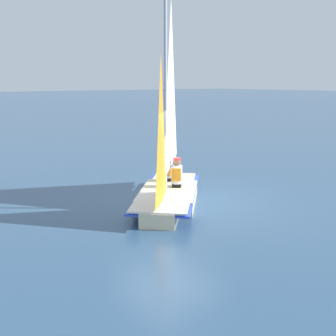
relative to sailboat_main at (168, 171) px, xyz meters
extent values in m
plane|color=#2D4C6B|center=(0.04, 0.04, -0.87)|extent=(260.00, 260.00, 0.00)
cube|color=beige|center=(0.04, 0.04, -0.69)|extent=(2.69, 2.70, 0.36)
cube|color=beige|center=(1.21, 1.23, -0.69)|extent=(1.26, 1.26, 0.36)
cube|color=beige|center=(-1.14, -1.15, -0.69)|extent=(1.57, 1.57, 0.36)
cube|color=blue|center=(0.04, 0.04, -0.58)|extent=(4.00, 4.02, 0.05)
cube|color=silver|center=(0.87, 0.88, -0.49)|extent=(2.31, 2.31, 0.04)
cylinder|color=#B7B7BC|center=(0.41, 0.42, 2.06)|extent=(0.08, 0.08, 5.14)
cylinder|color=#B7B7BC|center=(-0.46, -0.46, 0.05)|extent=(1.79, 1.81, 0.07)
pyramid|color=white|center=(-0.46, -0.46, 2.29)|extent=(1.69, 1.71, 4.43)
pyramid|color=orange|center=(0.98, 0.99, 1.26)|extent=(1.05, 1.06, 3.35)
cube|color=black|center=(-1.53, -1.54, -0.74)|extent=(0.08, 0.08, 0.25)
cube|color=black|center=(-0.36, -0.09, -0.64)|extent=(0.37, 0.37, 0.45)
cylinder|color=white|center=(-0.36, -0.09, -0.16)|extent=(0.42, 0.42, 0.50)
cube|color=orange|center=(-0.36, -0.09, -0.14)|extent=(0.42, 0.42, 0.35)
sphere|color=brown|center=(-0.36, -0.09, 0.18)|extent=(0.22, 0.22, 0.22)
cylinder|color=red|center=(-0.36, -0.09, 0.27)|extent=(0.30, 0.30, 0.06)
cube|color=black|center=(-0.59, -0.82, -0.64)|extent=(0.37, 0.37, 0.45)
cylinder|color=gray|center=(-0.59, -0.82, -0.16)|extent=(0.42, 0.42, 0.50)
cube|color=orange|center=(-0.59, -0.82, -0.14)|extent=(0.42, 0.42, 0.35)
sphere|color=tan|center=(-0.59, -0.82, 0.18)|extent=(0.22, 0.22, 0.22)
camera|label=1|loc=(6.76, 8.65, 2.34)|focal=45.00mm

